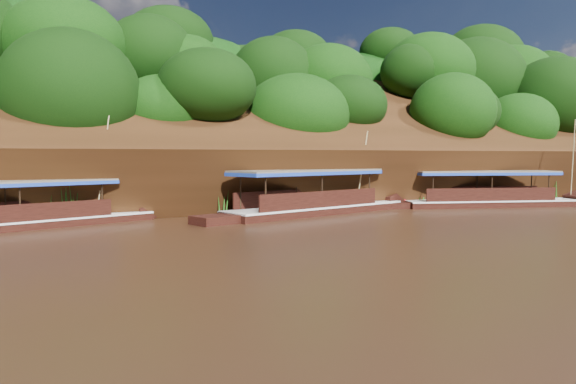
% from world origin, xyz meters
% --- Properties ---
extents(ground, '(160.00, 160.00, 0.00)m').
position_xyz_m(ground, '(0.00, 0.00, 0.00)').
color(ground, black).
rests_on(ground, ground).
extents(riverbank, '(120.00, 30.06, 19.40)m').
position_xyz_m(riverbank, '(-0.01, 22.73, 1.89)').
color(riverbank, black).
rests_on(riverbank, ground).
extents(boat_0, '(14.78, 5.86, 6.26)m').
position_xyz_m(boat_0, '(13.63, 7.41, 0.54)').
color(boat_0, black).
rests_on(boat_0, ground).
extents(boat_1, '(15.00, 6.50, 5.41)m').
position_xyz_m(boat_1, '(0.60, 8.58, 0.59)').
color(boat_1, black).
rests_on(boat_1, ground).
extents(boat_2, '(14.06, 6.72, 5.97)m').
position_xyz_m(boat_2, '(-14.85, 8.59, 0.51)').
color(boat_2, black).
rests_on(boat_2, ground).
extents(reeds, '(49.12, 2.24, 2.16)m').
position_xyz_m(reeds, '(-3.54, 9.70, 0.91)').
color(reeds, '#276619').
rests_on(reeds, ground).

